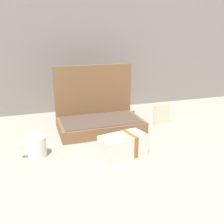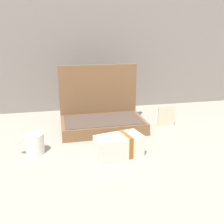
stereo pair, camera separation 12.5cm
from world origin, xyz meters
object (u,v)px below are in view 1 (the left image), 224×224
(coffee_mug, at_px, (36,147))
(cream_toiletry_bag, at_px, (124,145))
(info_card_left, at_px, (162,114))
(open_suitcase, at_px, (98,115))

(coffee_mug, bearing_deg, cream_toiletry_bag, -16.48)
(coffee_mug, relative_size, info_card_left, 0.96)
(coffee_mug, bearing_deg, open_suitcase, 35.76)
(open_suitcase, xyz_separation_m, coffee_mug, (-0.35, -0.25, -0.03))
(open_suitcase, relative_size, info_card_left, 3.74)
(coffee_mug, distance_m, info_card_left, 0.75)
(info_card_left, bearing_deg, open_suitcase, 164.79)
(cream_toiletry_bag, height_order, coffee_mug, cream_toiletry_bag)
(cream_toiletry_bag, bearing_deg, coffee_mug, 163.52)
(cream_toiletry_bag, relative_size, info_card_left, 1.81)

